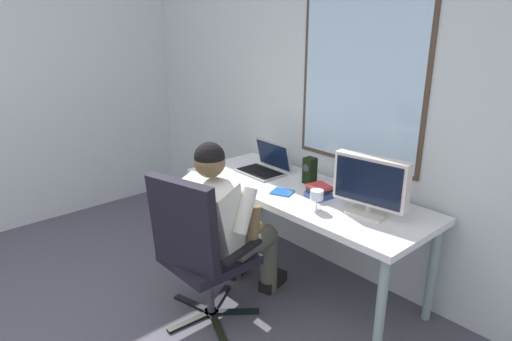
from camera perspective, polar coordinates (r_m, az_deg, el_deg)
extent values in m
cube|color=silver|center=(3.39, 9.90, 8.53)|extent=(4.69, 0.06, 2.57)
cube|color=#4C3828|center=(3.20, 12.97, 10.67)|extent=(1.01, 0.01, 1.14)
cube|color=silver|center=(3.20, 12.93, 10.67)|extent=(0.95, 0.02, 1.08)
cylinder|color=gray|center=(3.76, -6.94, -5.43)|extent=(0.06, 0.06, 0.68)
cylinder|color=gray|center=(2.71, 15.42, -16.57)|extent=(0.06, 0.06, 0.68)
cylinder|color=gray|center=(4.08, -0.40, -3.26)|extent=(0.06, 0.06, 0.68)
cylinder|color=gray|center=(3.14, 21.27, -11.93)|extent=(0.06, 0.06, 0.68)
cube|color=white|center=(3.19, 5.97, -2.87)|extent=(1.85, 0.70, 0.04)
cube|color=black|center=(3.26, -7.91, -16.32)|extent=(0.32, 0.12, 0.02)
cube|color=black|center=(3.11, -8.28, -18.32)|extent=(0.07, 0.32, 0.02)
cube|color=black|center=(3.05, -4.88, -19.04)|extent=(0.31, 0.16, 0.02)
cube|color=black|center=(3.17, -2.64, -17.35)|extent=(0.24, 0.27, 0.02)
cube|color=black|center=(3.29, -4.59, -15.78)|extent=(0.21, 0.29, 0.02)
cylinder|color=black|center=(3.17, -5.66, -17.34)|extent=(0.10, 0.10, 0.02)
cylinder|color=#3F3F44|center=(3.06, -5.79, -14.31)|extent=(0.05, 0.05, 0.38)
cube|color=black|center=(2.95, -5.92, -10.89)|extent=(0.49, 0.49, 0.06)
cube|color=black|center=(2.66, -9.15, -6.90)|extent=(0.48, 0.22, 0.57)
cube|color=black|center=(2.74, -1.69, -10.15)|extent=(0.13, 0.35, 0.02)
cube|color=black|center=(3.05, -9.86, -7.26)|extent=(0.13, 0.35, 0.02)
cylinder|color=#525547|center=(3.01, -0.51, -9.48)|extent=(0.25, 0.44, 0.15)
cylinder|color=#525547|center=(3.27, 1.63, -11.50)|extent=(0.12, 0.12, 0.45)
cube|color=black|center=(3.41, 2.16, -13.76)|extent=(0.15, 0.26, 0.08)
cylinder|color=#525547|center=(3.18, -5.29, -7.89)|extent=(0.25, 0.44, 0.15)
cylinder|color=#525547|center=(3.43, -2.93, -9.96)|extent=(0.12, 0.12, 0.45)
cube|color=black|center=(3.57, -2.29, -12.19)|extent=(0.15, 0.26, 0.08)
cube|color=silver|center=(2.84, -5.62, -5.96)|extent=(0.45, 0.41, 0.52)
sphere|color=brown|center=(2.71, -5.86, 1.07)|extent=(0.19, 0.19, 0.19)
sphere|color=black|center=(2.70, -5.88, 1.68)|extent=(0.19, 0.19, 0.19)
cylinder|color=silver|center=(2.72, -1.41, -5.03)|extent=(0.14, 0.22, 0.29)
cylinder|color=brown|center=(2.84, -0.33, -6.97)|extent=(0.10, 0.12, 0.27)
sphere|color=brown|center=(2.88, 0.11, -7.16)|extent=(0.09, 0.09, 0.09)
cylinder|color=silver|center=(2.97, -8.32, -3.03)|extent=(0.14, 0.24, 0.29)
cylinder|color=brown|center=(3.09, -6.52, -3.04)|extent=(0.11, 0.15, 0.27)
sphere|color=brown|center=(3.13, -5.49, -1.42)|extent=(0.09, 0.09, 0.09)
cube|color=beige|center=(2.88, 13.97, -5.16)|extent=(0.26, 0.22, 0.02)
cylinder|color=beige|center=(2.87, 14.02, -4.54)|extent=(0.04, 0.04, 0.05)
cube|color=silver|center=(2.81, 14.30, -1.26)|extent=(0.47, 0.15, 0.30)
cube|color=black|center=(2.77, 13.89, -1.51)|extent=(0.42, 0.07, 0.26)
cube|color=#979A91|center=(3.50, 0.47, -0.25)|extent=(0.36, 0.24, 0.02)
cube|color=black|center=(3.49, 0.47, -0.10)|extent=(0.33, 0.21, 0.00)
cube|color=#979A91|center=(3.55, 2.23, 2.01)|extent=(0.36, 0.07, 0.22)
cube|color=#0F1933|center=(3.54, 2.12, 1.95)|extent=(0.34, 0.06, 0.19)
cylinder|color=silver|center=(2.89, 7.58, -4.85)|extent=(0.07, 0.07, 0.00)
cylinder|color=silver|center=(2.87, 7.61, -4.23)|extent=(0.01, 0.01, 0.07)
cylinder|color=silver|center=(2.85, 7.67, -3.06)|extent=(0.08, 0.08, 0.06)
cylinder|color=maroon|center=(2.86, 7.65, -3.38)|extent=(0.08, 0.08, 0.03)
cube|color=black|center=(3.29, 6.79, 0.00)|extent=(0.08, 0.08, 0.19)
cylinder|color=#333338|center=(3.25, 6.33, 0.32)|extent=(0.06, 0.01, 0.06)
cube|color=#324992|center=(3.07, 7.91, -3.06)|extent=(0.16, 0.16, 0.03)
cube|color=#222921|center=(3.07, 8.01, -2.40)|extent=(0.14, 0.15, 0.03)
cube|color=red|center=(3.05, 7.96, -2.02)|extent=(0.16, 0.16, 0.02)
cube|color=blue|center=(3.12, 3.33, -2.74)|extent=(0.18, 0.17, 0.01)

